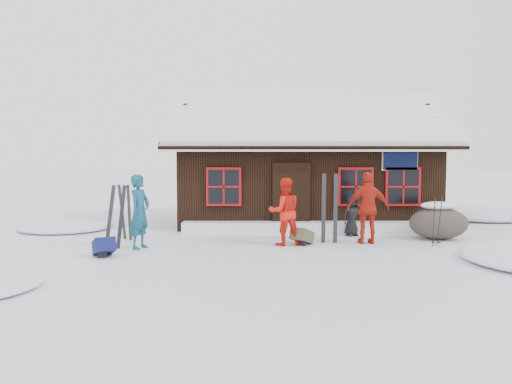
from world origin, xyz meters
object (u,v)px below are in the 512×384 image
skier_orange_left (285,212)px  skier_crouched (352,216)px  skier_orange_right (368,208)px  ski_pair_left (115,218)px  skier_teal (140,212)px  backpack_blue (104,249)px  boulder (439,222)px  backpack_olive (302,239)px  ski_poles (437,222)px

skier_orange_left → skier_crouched: bearing=-155.5°
skier_orange_right → ski_pair_left: skier_orange_right is taller
skier_teal → backpack_blue: 1.35m
skier_orange_left → boulder: skier_orange_left is taller
skier_crouched → backpack_olive: bearing=-156.5°
ski_pair_left → boulder: bearing=2.0°
skier_orange_right → backpack_blue: bearing=12.5°
skier_orange_left → backpack_olive: bearing=176.7°
ski_poles → backpack_olive: 3.40m
skier_orange_left → skier_orange_right: skier_orange_right is taller
skier_orange_right → boulder: bearing=-163.4°
backpack_blue → backpack_olive: size_ratio=1.03×
skier_teal → boulder: skier_teal is taller
skier_teal → backpack_blue: (-0.59, -0.96, -0.75)m
skier_teal → skier_orange_right: (5.69, 0.67, 0.02)m
ski_poles → backpack_olive: (-3.36, 0.15, -0.44)m
skier_teal → skier_orange_right: skier_orange_right is taller
ski_poles → backpack_olive: ski_poles is taller
ski_pair_left → ski_poles: size_ratio=1.26×
backpack_blue → backpack_olive: 4.82m
skier_orange_left → ski_pair_left: skier_orange_left is taller
skier_orange_right → ski_poles: 1.72m
skier_orange_left → ski_pair_left: 4.15m
boulder → ski_pair_left: bearing=-170.3°
skier_teal → skier_orange_right: bearing=-63.8°
boulder → ski_pair_left: (-8.35, -1.42, 0.29)m
skier_orange_left → backpack_blue: bearing=7.0°
skier_crouched → backpack_blue: 6.79m
skier_teal → skier_orange_right: 5.73m
backpack_blue → skier_orange_left: bearing=-7.5°
skier_crouched → skier_orange_left: bearing=-162.3°
skier_crouched → ski_poles: 2.40m
skier_orange_right → ski_poles: bearing=168.2°
skier_orange_left → ski_pair_left: (-4.12, -0.51, -0.10)m
skier_orange_right → skier_teal: bearing=4.7°
skier_orange_left → boulder: size_ratio=1.08×
skier_orange_left → skier_crouched: (1.99, 1.49, -0.29)m
boulder → backpack_olive: size_ratio=2.81×
ski_poles → backpack_blue: (-7.94, -1.35, -0.44)m
skier_orange_left → boulder: (4.23, 0.91, -0.39)m
skier_orange_right → boulder: skier_orange_right is taller
boulder → backpack_blue: size_ratio=2.73×
skier_teal → backpack_blue: size_ratio=3.13×
boulder → backpack_blue: bearing=-164.3°
backpack_blue → backpack_olive: (4.58, 1.50, -0.00)m
backpack_blue → backpack_olive: bearing=-8.5°
ski_poles → skier_orange_right: bearing=170.3°
skier_crouched → boulder: bearing=-33.4°
skier_crouched → boulder: size_ratio=0.71×
skier_orange_right → ski_pair_left: size_ratio=1.15×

